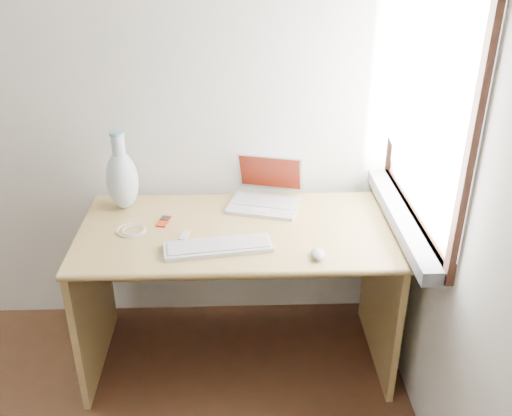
{
  "coord_description": "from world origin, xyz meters",
  "views": [
    {
      "loc": [
        0.99,
        -0.85,
        1.95
      ],
      "look_at": [
        1.06,
        1.35,
        0.82
      ],
      "focal_mm": 40.0,
      "sensor_mm": 36.0,
      "label": 1
    }
  ],
  "objects_px": {
    "desk": "(237,258)",
    "vase": "(122,178)",
    "laptop": "(263,194)",
    "external_keyboard": "(218,247)"
  },
  "relations": [
    {
      "from": "external_keyboard",
      "to": "vase",
      "type": "height_order",
      "value": "vase"
    },
    {
      "from": "laptop",
      "to": "vase",
      "type": "height_order",
      "value": "vase"
    },
    {
      "from": "desk",
      "to": "vase",
      "type": "distance_m",
      "value": 0.65
    },
    {
      "from": "desk",
      "to": "vase",
      "type": "height_order",
      "value": "vase"
    },
    {
      "from": "external_keyboard",
      "to": "laptop",
      "type": "bearing_deg",
      "value": 55.69
    },
    {
      "from": "laptop",
      "to": "external_keyboard",
      "type": "xyz_separation_m",
      "value": [
        -0.2,
        -0.41,
        -0.04
      ]
    },
    {
      "from": "desk",
      "to": "external_keyboard",
      "type": "height_order",
      "value": "external_keyboard"
    },
    {
      "from": "desk",
      "to": "external_keyboard",
      "type": "distance_m",
      "value": 0.35
    },
    {
      "from": "vase",
      "to": "external_keyboard",
      "type": "bearing_deg",
      "value": -41.32
    },
    {
      "from": "laptop",
      "to": "external_keyboard",
      "type": "relative_size",
      "value": 0.8
    }
  ]
}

